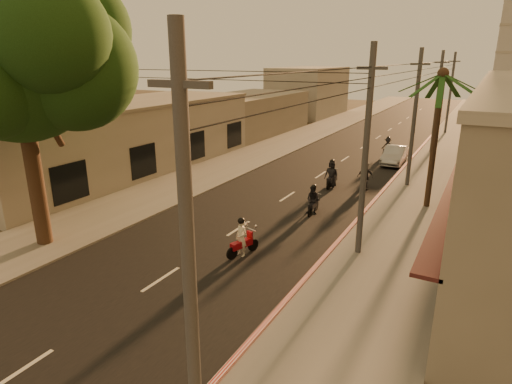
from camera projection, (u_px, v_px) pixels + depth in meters
ground at (124, 304)px, 15.25m from camera, size 160.00×160.00×0.00m
road at (321, 175)px, 31.99m from camera, size 10.00×140.00×0.02m
sidewalk_right at (427, 188)px, 28.55m from camera, size 5.00×140.00×0.12m
sidewalk_left at (235, 163)px, 35.40m from camera, size 5.00×140.00×0.12m
curb_stripe at (372, 203)px, 25.45m from camera, size 0.20×60.00×0.20m
left_building at (121, 137)px, 32.57m from camera, size 8.20×24.20×5.20m
broadleaf_tree at (25, 55)px, 17.51m from camera, size 9.60×8.70×12.10m
palm_tree at (442, 82)px, 22.84m from camera, size 5.00×5.00×8.20m
utility_poles at (418, 88)px, 27.19m from camera, size 1.20×48.26×9.00m
filler_left_near at (250, 114)px, 49.45m from camera, size 8.00×14.00×4.40m
filler_left_far at (308, 92)px, 64.12m from camera, size 8.00×14.00×7.00m
scooter_red at (242, 239)px, 18.75m from camera, size 0.94×1.78×1.80m
scooter_mid_a at (313, 201)px, 23.79m from camera, size 0.89×1.76×1.73m
scooter_mid_b at (365, 177)px, 28.20m from camera, size 1.27×1.85×1.87m
scooter_far_a at (332, 175)px, 28.70m from camera, size 0.95×1.98×1.95m
scooter_far_b at (388, 147)px, 37.98m from camera, size 1.36×1.76×1.76m
parked_car at (395, 155)px, 35.11m from camera, size 1.83×4.55×1.47m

